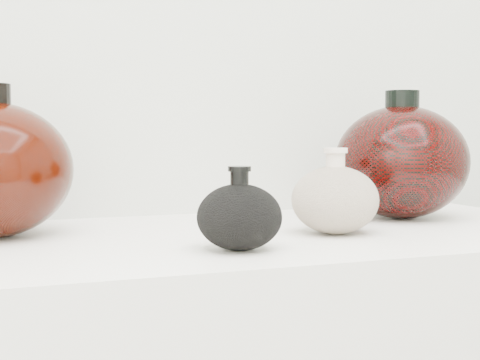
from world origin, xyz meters
name	(u,v)px	position (x,y,z in m)	size (l,w,h in m)	color
black_gourd_vase	(239,216)	(0.00, 0.82, 0.94)	(0.11, 0.11, 0.10)	black
cream_gourd_vase	(335,199)	(0.17, 0.90, 0.95)	(0.15, 0.15, 0.12)	beige
right_round_pot	(401,161)	(0.36, 1.02, 1.00)	(0.29, 0.29, 0.22)	black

